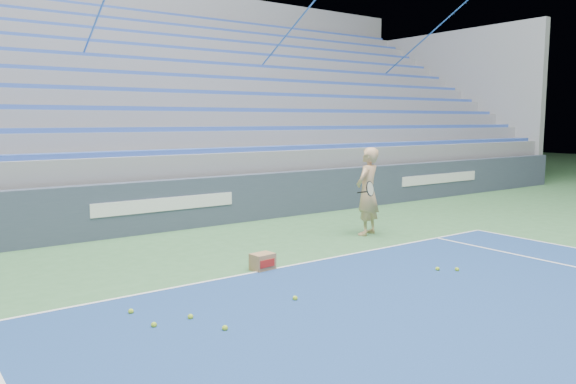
% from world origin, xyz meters
% --- Properties ---
extents(sponsor_barrier, '(30.00, 0.32, 1.10)m').
position_xyz_m(sponsor_barrier, '(0.00, 15.88, 0.55)').
color(sponsor_barrier, '#364153').
rests_on(sponsor_barrier, ground).
extents(bleachers, '(31.00, 9.15, 7.30)m').
position_xyz_m(bleachers, '(0.00, 21.60, 2.36)').
color(bleachers, gray).
rests_on(bleachers, ground).
extents(tennis_player, '(0.99, 0.94, 1.82)m').
position_xyz_m(tennis_player, '(3.25, 13.00, 0.91)').
color(tennis_player, tan).
rests_on(tennis_player, ground).
extents(ball_box, '(0.38, 0.31, 0.27)m').
position_xyz_m(ball_box, '(-0.04, 11.97, 0.13)').
color(ball_box, '#99724A').
rests_on(ball_box, ground).
extents(tennis_ball_0, '(0.07, 0.07, 0.07)m').
position_xyz_m(tennis_ball_0, '(-1.99, 10.61, 0.03)').
color(tennis_ball_0, '#A7D32B').
rests_on(tennis_ball_0, ground).
extents(tennis_ball_1, '(0.07, 0.07, 0.07)m').
position_xyz_m(tennis_ball_1, '(2.37, 10.07, 0.03)').
color(tennis_ball_1, '#A7D32B').
rests_on(tennis_ball_1, ground).
extents(tennis_ball_2, '(0.07, 0.07, 0.07)m').
position_xyz_m(tennis_ball_2, '(0.22, 12.32, 0.03)').
color(tennis_ball_2, '#A7D32B').
rests_on(tennis_ball_2, ground).
extents(tennis_ball_3, '(0.07, 0.07, 0.07)m').
position_xyz_m(tennis_ball_3, '(-1.84, 10.04, 0.03)').
color(tennis_ball_3, '#A7D32B').
rests_on(tennis_ball_3, ground).
extents(tennis_ball_4, '(0.07, 0.07, 0.07)m').
position_xyz_m(tennis_ball_4, '(-2.50, 11.21, 0.03)').
color(tennis_ball_4, '#A7D32B').
rests_on(tennis_ball_4, ground).
extents(tennis_ball_5, '(0.07, 0.07, 0.07)m').
position_xyz_m(tennis_ball_5, '(-2.45, 10.61, 0.03)').
color(tennis_ball_5, '#A7D32B').
rests_on(tennis_ball_5, ground).
extents(tennis_ball_6, '(0.07, 0.07, 0.07)m').
position_xyz_m(tennis_ball_6, '(-0.55, 10.43, 0.03)').
color(tennis_ball_6, '#A7D32B').
rests_on(tennis_ball_6, ground).
extents(tennis_ball_7, '(0.07, 0.07, 0.07)m').
position_xyz_m(tennis_ball_7, '(2.15, 10.28, 0.03)').
color(tennis_ball_7, '#A7D32B').
rests_on(tennis_ball_7, ground).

